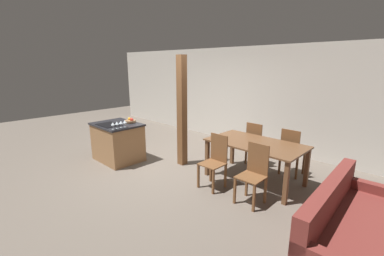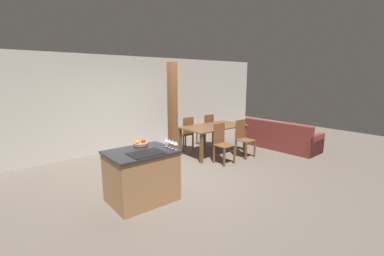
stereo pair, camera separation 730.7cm
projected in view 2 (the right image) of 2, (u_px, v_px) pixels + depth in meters
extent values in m
plane|color=#665B51|center=(177.00, 175.00, 5.60)|extent=(16.00, 16.00, 0.00)
cube|color=beige|center=(121.00, 104.00, 7.39)|extent=(11.20, 0.08, 2.70)
cube|color=#9E7047|center=(142.00, 177.00, 4.40)|extent=(1.07, 0.82, 0.85)
cube|color=#232328|center=(141.00, 152.00, 4.32)|extent=(1.11, 0.86, 0.04)
cube|color=black|center=(146.00, 153.00, 4.17)|extent=(0.56, 0.40, 0.01)
cylinder|color=#99704C|center=(141.00, 144.00, 4.61)|extent=(0.26, 0.26, 0.05)
sphere|color=red|center=(143.00, 141.00, 4.64)|extent=(0.08, 0.08, 0.08)
sphere|color=gold|center=(137.00, 142.00, 4.58)|extent=(0.07, 0.07, 0.07)
cylinder|color=silver|center=(176.00, 150.00, 4.34)|extent=(0.06, 0.06, 0.00)
cylinder|color=silver|center=(176.00, 147.00, 4.33)|extent=(0.01, 0.01, 0.09)
cone|color=silver|center=(176.00, 143.00, 4.32)|extent=(0.08, 0.08, 0.06)
cylinder|color=silver|center=(173.00, 149.00, 4.41)|extent=(0.06, 0.06, 0.00)
cylinder|color=silver|center=(173.00, 146.00, 4.40)|extent=(0.01, 0.01, 0.09)
cone|color=silver|center=(172.00, 142.00, 4.39)|extent=(0.08, 0.08, 0.06)
cylinder|color=silver|center=(169.00, 147.00, 4.48)|extent=(0.06, 0.06, 0.00)
cylinder|color=silver|center=(169.00, 145.00, 4.48)|extent=(0.01, 0.01, 0.09)
cone|color=silver|center=(169.00, 141.00, 4.46)|extent=(0.08, 0.08, 0.06)
cylinder|color=silver|center=(166.00, 146.00, 4.56)|extent=(0.06, 0.06, 0.00)
cylinder|color=silver|center=(166.00, 144.00, 4.55)|extent=(0.01, 0.01, 0.09)
cone|color=silver|center=(166.00, 140.00, 4.53)|extent=(0.08, 0.08, 0.06)
cube|color=brown|center=(214.00, 126.00, 7.11)|extent=(1.80, 1.01, 0.03)
cube|color=brown|center=(201.00, 149.00, 6.33)|extent=(0.07, 0.07, 0.75)
cube|color=brown|center=(245.00, 138.00, 7.37)|extent=(0.07, 0.07, 0.75)
cube|color=brown|center=(180.00, 142.00, 7.00)|extent=(0.07, 0.07, 0.75)
cube|color=brown|center=(223.00, 133.00, 8.03)|extent=(0.07, 0.07, 0.75)
cube|color=brown|center=(224.00, 145.00, 6.30)|extent=(0.40, 0.40, 0.02)
cube|color=brown|center=(219.00, 133.00, 6.40)|extent=(0.38, 0.02, 0.51)
cube|color=brown|center=(224.00, 158.00, 6.11)|extent=(0.04, 0.04, 0.45)
cube|color=brown|center=(234.00, 155.00, 6.33)|extent=(0.04, 0.04, 0.45)
cube|color=brown|center=(214.00, 154.00, 6.37)|extent=(0.04, 0.04, 0.45)
cube|color=brown|center=(224.00, 152.00, 6.59)|extent=(0.04, 0.04, 0.45)
cube|color=brown|center=(245.00, 140.00, 6.81)|extent=(0.40, 0.40, 0.02)
cube|color=brown|center=(240.00, 129.00, 6.90)|extent=(0.38, 0.02, 0.51)
cube|color=brown|center=(246.00, 151.00, 6.61)|extent=(0.04, 0.04, 0.45)
cube|color=brown|center=(255.00, 149.00, 6.83)|extent=(0.04, 0.04, 0.45)
cube|color=brown|center=(236.00, 148.00, 6.88)|extent=(0.04, 0.04, 0.45)
cube|color=brown|center=(244.00, 146.00, 7.10)|extent=(0.04, 0.04, 0.45)
cube|color=brown|center=(184.00, 134.00, 7.52)|extent=(0.40, 0.40, 0.02)
cube|color=brown|center=(188.00, 126.00, 7.33)|extent=(0.38, 0.02, 0.51)
cube|color=brown|center=(185.00, 140.00, 7.81)|extent=(0.04, 0.04, 0.45)
cube|color=brown|center=(176.00, 142.00, 7.59)|extent=(0.04, 0.04, 0.45)
cube|color=brown|center=(193.00, 142.00, 7.55)|extent=(0.04, 0.04, 0.45)
cube|color=brown|center=(183.00, 144.00, 7.33)|extent=(0.04, 0.04, 0.45)
cube|color=brown|center=(205.00, 131.00, 8.03)|extent=(0.40, 0.40, 0.02)
cube|color=brown|center=(209.00, 123.00, 7.83)|extent=(0.38, 0.02, 0.51)
cube|color=brown|center=(205.00, 136.00, 8.32)|extent=(0.04, 0.04, 0.45)
cube|color=brown|center=(197.00, 138.00, 8.10)|extent=(0.04, 0.04, 0.45)
cube|color=brown|center=(213.00, 138.00, 8.05)|extent=(0.04, 0.04, 0.45)
cube|color=brown|center=(204.00, 140.00, 7.83)|extent=(0.04, 0.04, 0.45)
cube|color=maroon|center=(282.00, 141.00, 7.71)|extent=(0.94, 2.13, 0.43)
cube|color=maroon|center=(276.00, 129.00, 7.40)|extent=(0.24, 2.10, 0.41)
cube|color=maroon|center=(315.00, 145.00, 6.98)|extent=(0.86, 0.17, 0.57)
cube|color=maroon|center=(255.00, 134.00, 8.42)|extent=(0.86, 0.17, 0.57)
cube|color=brown|center=(173.00, 118.00, 5.72)|extent=(0.17, 0.17, 2.43)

